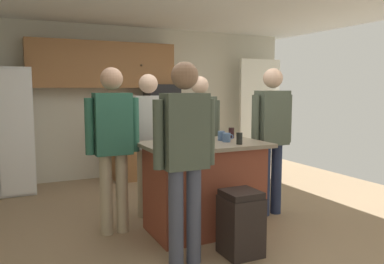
{
  "coord_description": "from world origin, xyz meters",
  "views": [
    {
      "loc": [
        -1.84,
        -3.86,
        1.55
      ],
      "look_at": [
        0.03,
        0.07,
        1.05
      ],
      "focal_mm": 36.07,
      "sensor_mm": 36.0,
      "label": 1
    }
  ],
  "objects": [
    {
      "name": "mug_ceramic_white",
      "position": [
        0.28,
        -0.28,
        1.01
      ],
      "size": [
        0.13,
        0.09,
        0.1
      ],
      "color": "#4C6B99",
      "rests_on": "kitchen_island"
    },
    {
      "name": "back_wall",
      "position": [
        0.0,
        2.8,
        1.3
      ],
      "size": [
        6.4,
        0.1,
        2.6
      ],
      "primitive_type": "cube",
      "color": "beige",
      "rests_on": "ground"
    },
    {
      "name": "mug_blue_stoneware",
      "position": [
        0.28,
        -0.16,
        1.02
      ],
      "size": [
        0.12,
        0.08,
        0.1
      ],
      "color": "#4C6B99",
      "rests_on": "kitchen_island"
    },
    {
      "name": "trash_bin",
      "position": [
        0.05,
        -0.94,
        0.3
      ],
      "size": [
        0.34,
        0.34,
        0.61
      ],
      "color": "black",
      "rests_on": "ground"
    },
    {
      "name": "glass_pilsner",
      "position": [
        -0.29,
        -0.33,
        1.03
      ],
      "size": [
        0.07,
        0.07,
        0.12
      ],
      "color": "black",
      "rests_on": "kitchen_island"
    },
    {
      "name": "person_guest_left",
      "position": [
        0.34,
        0.5,
        0.98
      ],
      "size": [
        0.57,
        0.22,
        1.69
      ],
      "rotation": [
        0.0,
        0.0,
        -1.98
      ],
      "color": "#232D4C",
      "rests_on": "ground"
    },
    {
      "name": "microwave_over_range",
      "position": [
        0.6,
        2.5,
        1.45
      ],
      "size": [
        0.56,
        0.4,
        0.32
      ],
      "primitive_type": "cube",
      "color": "black"
    },
    {
      "name": "person_elder_center",
      "position": [
        -0.87,
        0.11,
        1.02
      ],
      "size": [
        0.57,
        0.23,
        1.76
      ],
      "rotation": [
        0.0,
        0.0,
        -0.36
      ],
      "color": "tan",
      "rests_on": "ground"
    },
    {
      "name": "glass_short_whisky",
      "position": [
        0.49,
        -0.02,
        1.03
      ],
      "size": [
        0.07,
        0.07,
        0.12
      ],
      "color": "black",
      "rests_on": "kitchen_island"
    },
    {
      "name": "kitchen_island",
      "position": [
        0.03,
        -0.23,
        0.49
      ],
      "size": [
        1.3,
        0.85,
        0.97
      ],
      "color": "brown",
      "rests_on": "ground"
    },
    {
      "name": "french_door_window_panel",
      "position": [
        2.6,
        2.4,
        1.1
      ],
      "size": [
        0.9,
        0.06,
        2.0
      ],
      "primitive_type": "cube",
      "color": "white",
      "rests_on": "ground"
    },
    {
      "name": "cabinet_run_upper",
      "position": [
        -0.4,
        2.6,
        1.93
      ],
      "size": [
        2.4,
        0.38,
        0.75
      ],
      "color": "#936038"
    },
    {
      "name": "cabinet_run_lower",
      "position": [
        0.6,
        2.48,
        0.45
      ],
      "size": [
        1.8,
        0.63,
        0.9
      ],
      "color": "#936038",
      "rests_on": "ground"
    },
    {
      "name": "floor",
      "position": [
        0.0,
        0.0,
        0.0
      ],
      "size": [
        7.04,
        7.04,
        0.0
      ],
      "primitive_type": "plane",
      "color": "#937A5B",
      "rests_on": "ground"
    },
    {
      "name": "tumbler_amber",
      "position": [
        -0.35,
        -0.18,
        1.04
      ],
      "size": [
        0.07,
        0.07,
        0.15
      ],
      "color": "black",
      "rests_on": "kitchen_island"
    },
    {
      "name": "person_guest_right",
      "position": [
        1.01,
        -0.1,
        1.04
      ],
      "size": [
        0.57,
        0.23,
        1.78
      ],
      "rotation": [
        0.0,
        0.0,
        -3.01
      ],
      "color": "#232D4C",
      "rests_on": "ground"
    },
    {
      "name": "person_host_foreground",
      "position": [
        -0.35,
        0.49,
        0.99
      ],
      "size": [
        0.57,
        0.23,
        1.71
      ],
      "rotation": [
        0.0,
        0.0,
        -1.09
      ],
      "color": "tan",
      "rests_on": "ground"
    },
    {
      "name": "glass_stout_tall",
      "position": [
        0.3,
        -0.5,
        1.03
      ],
      "size": [
        0.06,
        0.06,
        0.12
      ],
      "color": "black",
      "rests_on": "kitchen_island"
    },
    {
      "name": "person_guest_by_door",
      "position": [
        -0.5,
        -0.89,
        1.03
      ],
      "size": [
        0.57,
        0.23,
        1.77
      ],
      "rotation": [
        0.0,
        0.0,
        0.9
      ],
      "color": "#4C5166",
      "rests_on": "ground"
    }
  ]
}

